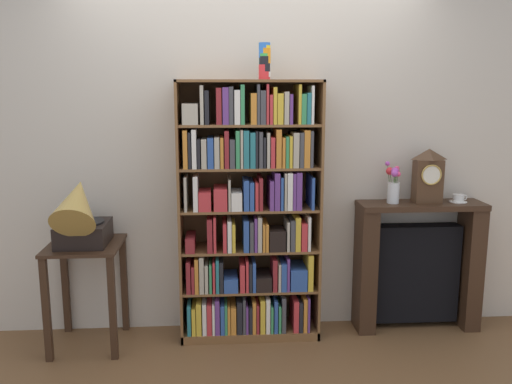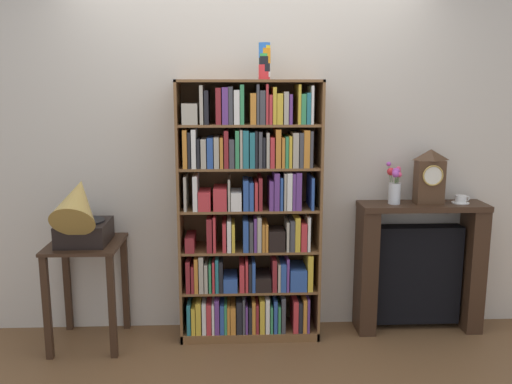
# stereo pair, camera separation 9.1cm
# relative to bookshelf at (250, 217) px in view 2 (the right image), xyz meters

# --- Properties ---
(ground_plane) EXTENTS (7.58, 6.40, 0.02)m
(ground_plane) POSITION_rel_bookshelf_xyz_m (-0.00, -0.11, -0.88)
(ground_plane) COLOR brown
(wall_back) EXTENTS (4.58, 0.08, 2.61)m
(wall_back) POSITION_rel_bookshelf_xyz_m (0.05, 0.21, 0.44)
(wall_back) COLOR beige
(wall_back) RESTS_ON ground
(bookshelf) EXTENTS (0.98, 0.33, 1.81)m
(bookshelf) POSITION_rel_bookshelf_xyz_m (0.00, 0.00, 0.00)
(bookshelf) COLOR brown
(bookshelf) RESTS_ON ground
(cup_stack) EXTENTS (0.08, 0.08, 0.24)m
(cup_stack) POSITION_rel_bookshelf_xyz_m (0.10, -0.02, 1.06)
(cup_stack) COLOR red
(cup_stack) RESTS_ON bookshelf
(side_table_left) EXTENTS (0.48, 0.51, 0.73)m
(side_table_left) POSITION_rel_bookshelf_xyz_m (-1.13, -0.08, -0.34)
(side_table_left) COLOR #382316
(side_table_left) RESTS_ON ground
(gramophone) EXTENTS (0.32, 0.54, 0.54)m
(gramophone) POSITION_rel_bookshelf_xyz_m (-1.13, -0.16, 0.08)
(gramophone) COLOR black
(gramophone) RESTS_ON side_table_left
(fireplace_mantel) EXTENTS (0.90, 0.28, 0.95)m
(fireplace_mantel) POSITION_rel_bookshelf_xyz_m (1.23, 0.06, -0.40)
(fireplace_mantel) COLOR #382316
(fireplace_mantel) RESTS_ON ground
(mantel_clock) EXTENTS (0.19, 0.13, 0.39)m
(mantel_clock) POSITION_rel_bookshelf_xyz_m (1.27, 0.03, 0.28)
(mantel_clock) COLOR #472D1C
(mantel_clock) RESTS_ON fireplace_mantel
(flower_vase) EXTENTS (0.11, 0.15, 0.29)m
(flower_vase) POSITION_rel_bookshelf_xyz_m (1.02, 0.04, 0.21)
(flower_vase) COLOR silver
(flower_vase) RESTS_ON fireplace_mantel
(teacup_with_saucer) EXTENTS (0.13, 0.12, 0.06)m
(teacup_with_saucer) POSITION_rel_bookshelf_xyz_m (1.50, 0.04, 0.11)
(teacup_with_saucer) COLOR white
(teacup_with_saucer) RESTS_ON fireplace_mantel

